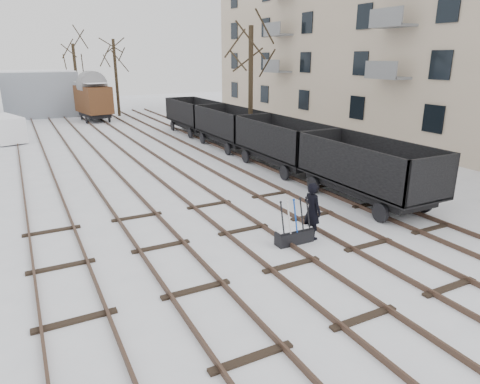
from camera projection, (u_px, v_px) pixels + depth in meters
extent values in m
plane|color=white|center=(291.00, 266.00, 12.53)|extent=(120.00, 120.00, 0.00)
cube|color=black|center=(22.00, 178.00, 21.37)|extent=(0.07, 52.00, 0.15)
cube|color=black|center=(53.00, 174.00, 22.00)|extent=(0.07, 52.00, 0.15)
cube|color=black|center=(65.00, 282.00, 11.56)|extent=(1.90, 0.20, 0.08)
cube|color=black|center=(85.00, 171.00, 22.69)|extent=(0.07, 52.00, 0.15)
cube|color=black|center=(112.00, 167.00, 23.33)|extent=(0.07, 52.00, 0.15)
cube|color=black|center=(171.00, 259.00, 12.89)|extent=(1.90, 0.20, 0.08)
cube|color=black|center=(140.00, 164.00, 24.02)|extent=(0.07, 52.00, 0.15)
cube|color=black|center=(165.00, 161.00, 24.65)|extent=(0.07, 52.00, 0.15)
cube|color=black|center=(257.00, 240.00, 14.21)|extent=(1.90, 0.20, 0.08)
cube|color=black|center=(190.00, 159.00, 25.34)|extent=(0.07, 52.00, 0.15)
cube|color=black|center=(212.00, 156.00, 25.97)|extent=(0.07, 52.00, 0.15)
cube|color=black|center=(329.00, 225.00, 15.53)|extent=(1.90, 0.20, 0.08)
cube|color=black|center=(235.00, 154.00, 26.66)|extent=(0.07, 52.00, 0.15)
cube|color=black|center=(255.00, 151.00, 27.30)|extent=(0.07, 52.00, 0.15)
cube|color=black|center=(389.00, 211.00, 16.86)|extent=(1.90, 0.20, 0.08)
cube|color=beige|center=(417.00, 25.00, 30.75)|extent=(10.00, 45.00, 16.00)
cube|color=#8F98A1|center=(40.00, 94.00, 43.89)|extent=(7.00, 6.00, 4.40)
cube|color=white|center=(37.00, 71.00, 43.21)|extent=(6.86, 5.88, 0.10)
cube|color=black|center=(294.00, 237.00, 13.99)|extent=(1.30, 0.43, 0.44)
cube|color=black|center=(295.00, 230.00, 13.91)|extent=(1.30, 0.31, 0.06)
cube|color=white|center=(295.00, 229.00, 13.90)|extent=(1.25, 0.27, 0.03)
cylinder|color=black|center=(282.00, 219.00, 13.54)|extent=(0.05, 0.31, 1.08)
cylinder|color=silver|center=(289.00, 217.00, 13.65)|extent=(0.05, 0.31, 1.08)
cylinder|color=#0C3BA5|center=(295.00, 216.00, 13.77)|extent=(0.05, 0.31, 1.08)
cylinder|color=black|center=(301.00, 215.00, 13.88)|extent=(0.05, 0.31, 1.08)
cylinder|color=black|center=(308.00, 214.00, 13.99)|extent=(0.05, 0.31, 1.08)
imported|color=black|center=(312.00, 211.00, 14.17)|extent=(0.57, 0.77, 1.94)
cube|color=black|center=(366.00, 186.00, 17.84)|extent=(2.03, 5.58, 0.42)
cube|color=black|center=(366.00, 181.00, 17.78)|extent=(2.53, 6.34, 0.13)
cube|color=black|center=(345.00, 165.00, 16.98)|extent=(0.11, 6.34, 1.69)
cube|color=black|center=(390.00, 158.00, 18.06)|extent=(0.11, 6.34, 1.69)
cube|color=white|center=(366.00, 179.00, 17.74)|extent=(2.28, 6.08, 0.06)
cylinder|color=black|center=(380.00, 213.00, 15.71)|extent=(0.13, 0.74, 0.74)
cylinder|color=black|center=(353.00, 178.00, 20.16)|extent=(0.13, 0.74, 0.74)
cube|color=black|center=(282.00, 156.00, 23.25)|extent=(2.03, 5.58, 0.42)
cube|color=black|center=(282.00, 152.00, 23.18)|extent=(2.53, 6.34, 0.13)
cube|color=black|center=(263.00, 139.00, 22.39)|extent=(0.11, 6.34, 1.69)
cube|color=black|center=(301.00, 135.00, 23.46)|extent=(0.11, 6.34, 1.69)
cube|color=white|center=(282.00, 150.00, 23.15)|extent=(2.28, 6.08, 0.06)
cylinder|color=black|center=(284.00, 173.00, 21.12)|extent=(0.13, 0.74, 0.74)
cylinder|color=black|center=(280.00, 153.00, 25.57)|extent=(0.13, 0.74, 0.74)
cube|color=black|center=(230.00, 137.00, 28.65)|extent=(2.03, 5.58, 0.42)
cube|color=black|center=(230.00, 134.00, 28.59)|extent=(2.53, 6.34, 0.13)
cube|color=black|center=(213.00, 123.00, 27.80)|extent=(0.11, 6.34, 1.69)
cube|color=black|center=(246.00, 120.00, 28.87)|extent=(0.11, 6.34, 1.69)
cube|color=white|center=(230.00, 133.00, 28.56)|extent=(2.28, 6.08, 0.06)
cylinder|color=black|center=(228.00, 149.00, 26.52)|extent=(0.13, 0.74, 0.74)
cylinder|color=black|center=(232.00, 136.00, 30.98)|extent=(0.13, 0.74, 0.74)
cube|color=black|center=(194.00, 124.00, 34.06)|extent=(2.03, 5.58, 0.42)
cube|color=black|center=(194.00, 122.00, 34.00)|extent=(2.53, 6.34, 0.13)
cube|color=black|center=(179.00, 112.00, 33.21)|extent=(0.11, 6.34, 1.69)
cube|color=black|center=(208.00, 110.00, 34.28)|extent=(0.11, 6.34, 1.69)
cube|color=white|center=(194.00, 120.00, 33.97)|extent=(2.28, 6.08, 0.06)
cylinder|color=black|center=(190.00, 133.00, 31.93)|extent=(0.13, 0.74, 0.74)
cylinder|color=black|center=(198.00, 124.00, 36.38)|extent=(0.13, 0.74, 0.74)
cube|color=black|center=(95.00, 114.00, 40.62)|extent=(2.38, 4.33, 0.37)
cube|color=#492A16|center=(93.00, 99.00, 40.20)|extent=(2.90, 4.95, 2.43)
cube|color=white|center=(92.00, 82.00, 39.73)|extent=(2.65, 4.68, 0.04)
cylinder|color=black|center=(86.00, 120.00, 38.99)|extent=(0.11, 0.65, 0.65)
cylinder|color=black|center=(103.00, 115.00, 42.42)|extent=(0.11, 0.65, 0.65)
cube|color=white|center=(3.00, 129.00, 30.40)|extent=(2.99, 4.56, 1.72)
cube|color=white|center=(1.00, 116.00, 30.14)|extent=(2.91, 4.45, 0.04)
cylinder|color=black|center=(18.00, 133.00, 32.10)|extent=(0.21, 0.67, 0.67)
cylinder|color=black|center=(251.00, 90.00, 26.83)|extent=(0.30, 0.30, 7.65)
cylinder|color=black|center=(77.00, 80.00, 43.46)|extent=(0.30, 0.30, 7.09)
cylinder|color=black|center=(116.00, 78.00, 43.02)|extent=(0.30, 0.30, 7.51)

